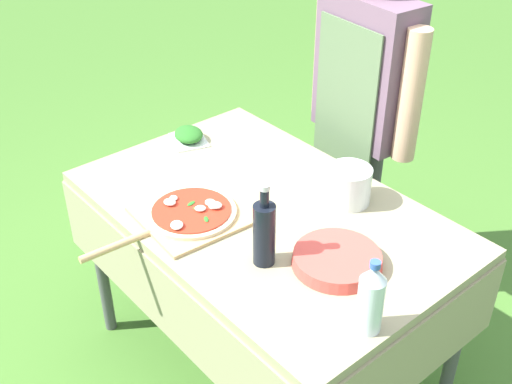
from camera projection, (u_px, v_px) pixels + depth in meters
name	position (u px, v px, depth m)	size (l,w,h in m)	color
ground_plane	(264.00, 366.00, 2.57)	(12.00, 12.00, 0.00)	#477A2D
prep_table	(265.00, 230.00, 2.19)	(1.31, 0.85, 0.77)	gray
person_cook	(362.00, 104.00, 2.54)	(0.57, 0.22, 1.51)	#4C4C51
pizza_on_peel	(188.00, 214.00, 2.09)	(0.34, 0.56, 0.05)	tan
oil_bottle	(264.00, 232.00, 1.85)	(0.07, 0.07, 0.27)	black
water_bottle	(371.00, 298.00, 1.63)	(0.07, 0.07, 0.22)	silver
herb_container	(189.00, 135.00, 2.52)	(0.19, 0.17, 0.05)	silver
mixing_tub	(349.00, 185.00, 2.14)	(0.15, 0.15, 0.13)	silver
plate_stack	(337.00, 260.00, 1.89)	(0.27, 0.27, 0.04)	#DB4C42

